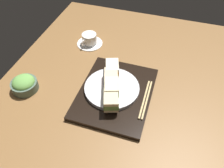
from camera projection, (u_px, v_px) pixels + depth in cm
name	position (u px, v px, depth cm)	size (l,w,h in cm)	color
ground_plane	(109.00, 94.00, 99.44)	(140.00, 100.00, 3.00)	brown
serving_tray	(116.00, 93.00, 96.55)	(38.06, 30.14, 1.99)	black
sandwich_plate	(112.00, 89.00, 95.83)	(23.47, 23.47, 1.72)	silver
sandwich_nearmost	(111.00, 100.00, 86.97)	(9.54, 8.14, 5.23)	beige
sandwich_inner_near	(111.00, 88.00, 91.00)	(9.44, 8.18, 5.73)	beige
sandwich_inner_far	(112.00, 78.00, 95.48)	(9.64, 8.07, 4.98)	beige
sandwich_farmost	(112.00, 68.00, 99.69)	(9.58, 8.05, 4.99)	#EFE5C1
salad_bowl	(24.00, 84.00, 97.39)	(11.38, 11.38, 6.72)	#4C6051
chopsticks_pair	(146.00, 99.00, 92.53)	(20.68, 2.03, 0.70)	tan
coffee_cup	(89.00, 40.00, 120.11)	(13.74, 13.74, 5.99)	white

